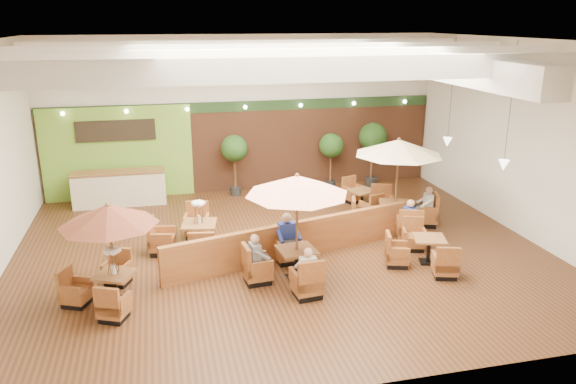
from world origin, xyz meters
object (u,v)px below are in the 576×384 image
object	(u,v)px
table_0	(108,231)
diner_2	(257,253)
table_3	(190,235)
diner_3	(410,216)
diner_0	(307,267)
topiary_2	(373,139)
booth_divider	(294,240)
table_1	(294,204)
table_5	(362,200)
table_2	(397,168)
diner_1	(287,234)
topiary_1	(331,148)
diner_4	(427,202)
table_4	(419,252)
topiary_0	(234,151)
service_counter	(120,188)

from	to	relation	value
table_0	diner_2	world-z (taller)	table_0
table_3	diner_3	xyz separation A→B (m)	(6.04, -0.68, 0.29)
diner_2	table_3	bearing A→B (deg)	-155.12
diner_0	topiary_2	bearing A→B (deg)	61.58
booth_divider	table_1	distance (m)	1.86
table_5	diner_3	xyz separation A→B (m)	(0.35, -2.82, 0.42)
table_2	diner_1	size ratio (longest dim) A/B	3.32
topiary_1	topiary_2	xyz separation A→B (m)	(1.60, -0.00, 0.24)
diner_2	diner_3	xyz separation A→B (m)	(4.62, 1.59, 0.00)
table_5	diner_4	distance (m)	2.30
table_3	diner_0	bearing A→B (deg)	-42.77
booth_divider	table_4	bearing A→B (deg)	-34.84
booth_divider	topiary_0	size ratio (longest dim) A/B	3.31
booth_divider	table_5	size ratio (longest dim) A/B	2.94
booth_divider	diner_3	bearing A→B (deg)	-8.48
diner_1	diner_4	bearing A→B (deg)	-169.77
table_4	diner_2	world-z (taller)	diner_2
topiary_2	diner_0	bearing A→B (deg)	-120.27
table_4	topiary_2	bearing A→B (deg)	95.41
service_counter	table_5	size ratio (longest dim) A/B	1.23
table_2	topiary_2	xyz separation A→B (m)	(0.98, 4.39, -0.10)
table_5	diner_2	size ratio (longest dim) A/B	3.18
topiary_2	table_5	bearing A→B (deg)	-117.31
table_4	diner_4	bearing A→B (deg)	77.14
topiary_2	diner_2	world-z (taller)	topiary_2
diner_4	topiary_0	bearing A→B (deg)	62.44
table_0	table_4	xyz separation A→B (m)	(7.48, 0.29, -1.33)
diner_0	diner_2	distance (m)	1.36
diner_3	topiary_2	bearing A→B (deg)	106.21
booth_divider	table_5	distance (m)	4.45
table_0	table_2	world-z (taller)	table_2
table_5	diner_2	xyz separation A→B (m)	(-4.27, -4.41, 0.42)
service_counter	booth_divider	distance (m)	7.27
booth_divider	diner_4	size ratio (longest dim) A/B	9.35
diner_0	diner_4	distance (m)	5.88
service_counter	booth_divider	size ratio (longest dim) A/B	0.42
topiary_0	diner_3	xyz separation A→B (m)	(4.14, -5.40, -0.86)
table_2	diner_0	world-z (taller)	table_2
service_counter	topiary_0	size ratio (longest dim) A/B	1.39
table_4	diner_0	bearing A→B (deg)	-144.95
table_0	table_2	size ratio (longest dim) A/B	0.84
table_5	table_2	bearing A→B (deg)	-97.45
table_2	table_5	world-z (taller)	table_2
table_1	diner_3	size ratio (longest dim) A/B	3.40
table_2	table_3	size ratio (longest dim) A/B	1.04
table_2	topiary_2	size ratio (longest dim) A/B	1.20
table_5	diner_4	world-z (taller)	diner_4
service_counter	topiary_1	size ratio (longest dim) A/B	1.45
table_3	diner_2	world-z (taller)	table_3
service_counter	table_2	bearing A→B (deg)	-27.47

